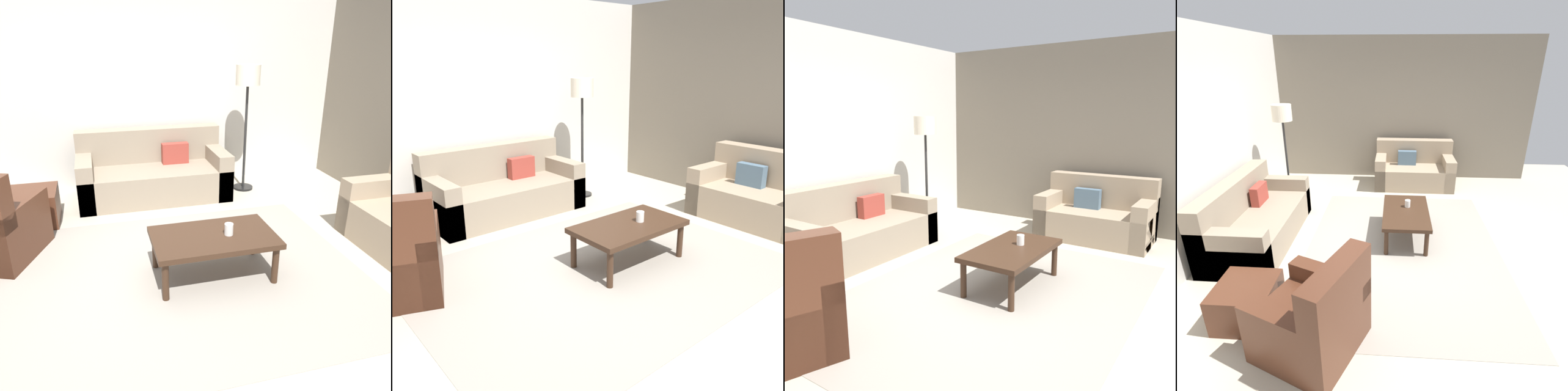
% 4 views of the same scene
% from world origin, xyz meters
% --- Properties ---
extents(ground_plane, '(8.00, 8.00, 0.00)m').
position_xyz_m(ground_plane, '(0.00, 0.00, 0.00)').
color(ground_plane, '#B2A893').
extents(rear_partition, '(6.00, 0.12, 2.80)m').
position_xyz_m(rear_partition, '(0.00, 2.60, 1.40)').
color(rear_partition, silver).
rests_on(rear_partition, ground_plane).
extents(stone_feature_panel, '(0.12, 5.20, 2.80)m').
position_xyz_m(stone_feature_panel, '(3.00, 0.00, 1.40)').
color(stone_feature_panel, slate).
rests_on(stone_feature_panel, ground_plane).
extents(area_rug, '(3.44, 2.58, 0.01)m').
position_xyz_m(area_rug, '(0.00, 0.00, 0.00)').
color(area_rug, gray).
rests_on(area_rug, ground_plane).
extents(couch_main, '(1.97, 0.91, 0.88)m').
position_xyz_m(couch_main, '(0.13, 2.10, 0.30)').
color(couch_main, gray).
rests_on(couch_main, ground_plane).
extents(couch_loveseat, '(0.84, 1.52, 0.88)m').
position_xyz_m(couch_loveseat, '(2.47, -0.25, 0.30)').
color(couch_loveseat, gray).
rests_on(couch_loveseat, ground_plane).
extents(coffee_table, '(1.10, 0.64, 0.41)m').
position_xyz_m(coffee_table, '(0.35, -0.04, 0.36)').
color(coffee_table, '#382316').
rests_on(coffee_table, ground_plane).
extents(cup, '(0.08, 0.08, 0.10)m').
position_xyz_m(cup, '(0.48, -0.06, 0.46)').
color(cup, white).
rests_on(cup, coffee_table).
extents(lamp_standing, '(0.32, 0.32, 1.71)m').
position_xyz_m(lamp_standing, '(1.42, 1.98, 1.41)').
color(lamp_standing, black).
rests_on(lamp_standing, ground_plane).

